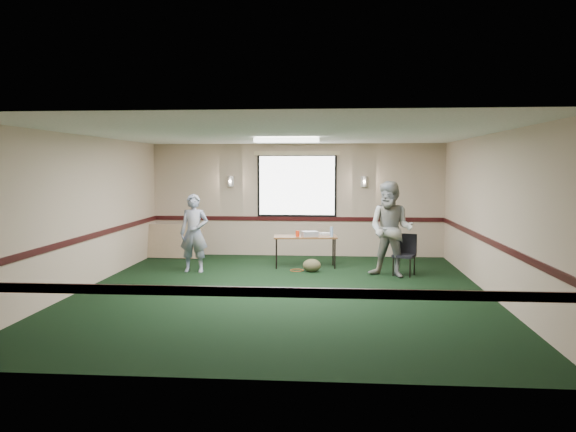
# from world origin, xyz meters

# --- Properties ---
(ground) EXTENTS (8.00, 8.00, 0.00)m
(ground) POSITION_xyz_m (0.00, 0.00, 0.00)
(ground) COLOR black
(ground) RESTS_ON ground
(room_shell) EXTENTS (8.00, 8.02, 8.00)m
(room_shell) POSITION_xyz_m (0.00, 2.12, 1.58)
(room_shell) COLOR #C6A88F
(room_shell) RESTS_ON ground
(folding_table) EXTENTS (1.39, 0.66, 0.67)m
(folding_table) POSITION_xyz_m (0.28, 2.45, 0.62)
(folding_table) COLOR brown
(folding_table) RESTS_ON ground
(projector) EXTENTS (0.39, 0.35, 0.11)m
(projector) POSITION_xyz_m (0.38, 2.40, 0.73)
(projector) COLOR #9A9BA3
(projector) RESTS_ON folding_table
(game_console) EXTENTS (0.28, 0.26, 0.05)m
(game_console) POSITION_xyz_m (0.69, 2.63, 0.70)
(game_console) COLOR silver
(game_console) RESTS_ON folding_table
(red_cup) EXTENTS (0.08, 0.08, 0.13)m
(red_cup) POSITION_xyz_m (0.12, 2.35, 0.73)
(red_cup) COLOR red
(red_cup) RESTS_ON folding_table
(water_bottle) EXTENTS (0.06, 0.06, 0.21)m
(water_bottle) POSITION_xyz_m (0.84, 2.36, 0.78)
(water_bottle) COLOR #7DA3CD
(water_bottle) RESTS_ON folding_table
(duffel_bag) EXTENTS (0.39, 0.30, 0.26)m
(duffel_bag) POSITION_xyz_m (0.44, 1.91, 0.13)
(duffel_bag) COLOR #4C452B
(duffel_bag) RESTS_ON ground
(cable_coil) EXTENTS (0.34, 0.34, 0.01)m
(cable_coil) POSITION_xyz_m (0.13, 2.01, 0.01)
(cable_coil) COLOR #B54116
(cable_coil) RESTS_ON ground
(folded_table) EXTENTS (1.55, 0.30, 0.79)m
(folded_table) POSITION_xyz_m (-2.97, 3.42, 0.40)
(folded_table) COLOR tan
(folded_table) RESTS_ON ground
(conference_chair) EXTENTS (0.53, 0.54, 0.82)m
(conference_chair) POSITION_xyz_m (2.30, 1.74, 0.48)
(conference_chair) COLOR black
(conference_chair) RESTS_ON ground
(person_left) EXTENTS (0.58, 0.38, 1.60)m
(person_left) POSITION_xyz_m (-1.96, 1.73, 0.80)
(person_left) COLOR #465E9B
(person_left) RESTS_ON ground
(person_right) EXTENTS (1.12, 1.01, 1.87)m
(person_right) POSITION_xyz_m (1.99, 1.51, 0.93)
(person_right) COLOR #6B81A6
(person_right) RESTS_ON ground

